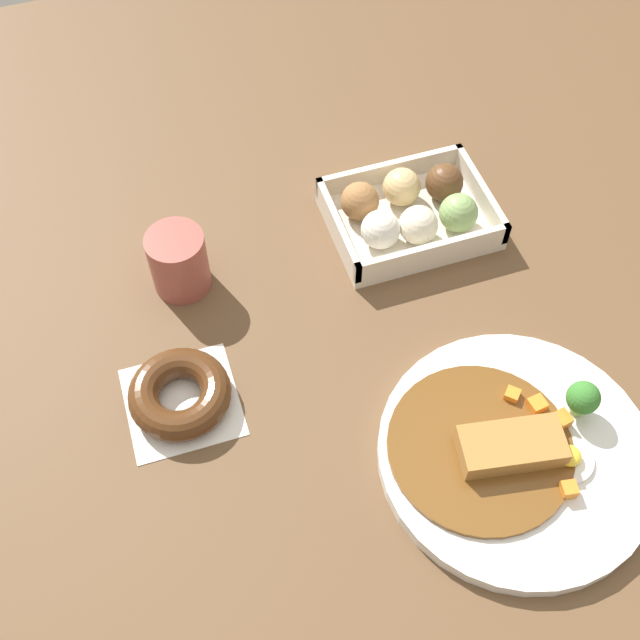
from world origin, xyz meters
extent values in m
plane|color=brown|center=(0.00, 0.00, 0.00)|extent=(1.60, 1.60, 0.00)
cylinder|color=white|center=(-0.09, 0.16, 0.01)|extent=(0.29, 0.29, 0.02)
cylinder|color=brown|center=(-0.05, 0.14, 0.02)|extent=(0.19, 0.19, 0.01)
cube|color=#A87538|center=(-0.07, 0.16, 0.04)|extent=(0.11, 0.07, 0.02)
cylinder|color=white|center=(-0.13, 0.18, 0.02)|extent=(0.05, 0.05, 0.00)
ellipsoid|color=yellow|center=(-0.13, 0.18, 0.03)|extent=(0.02, 0.02, 0.01)
cylinder|color=#8CB766|center=(-0.16, 0.14, 0.03)|extent=(0.01, 0.01, 0.02)
sphere|color=#387A2D|center=(-0.16, 0.14, 0.05)|extent=(0.04, 0.04, 0.04)
cube|color=orange|center=(-0.11, 0.10, 0.03)|extent=(0.02, 0.02, 0.01)
cube|color=orange|center=(-0.14, 0.15, 0.03)|extent=(0.02, 0.02, 0.02)
cube|color=orange|center=(-0.11, 0.21, 0.03)|extent=(0.02, 0.02, 0.02)
cube|color=orange|center=(-0.12, 0.12, 0.03)|extent=(0.02, 0.02, 0.02)
cube|color=beige|center=(-0.10, -0.17, 0.01)|extent=(0.20, 0.15, 0.01)
cube|color=beige|center=(-0.20, -0.17, 0.03)|extent=(0.01, 0.15, 0.03)
cube|color=beige|center=(-0.01, -0.17, 0.03)|extent=(0.01, 0.15, 0.03)
cube|color=beige|center=(-0.10, -0.25, 0.03)|extent=(0.20, 0.01, 0.03)
cube|color=beige|center=(-0.10, -0.10, 0.03)|extent=(0.20, 0.01, 0.03)
sphere|color=brown|center=(-0.16, -0.20, 0.04)|extent=(0.05, 0.05, 0.05)
sphere|color=#DBB77A|center=(-0.10, -0.21, 0.04)|extent=(0.05, 0.05, 0.05)
sphere|color=#9E6B3D|center=(-0.04, -0.20, 0.04)|extent=(0.05, 0.05, 0.05)
sphere|color=#84A860|center=(-0.15, -0.14, 0.04)|extent=(0.05, 0.05, 0.05)
sphere|color=#EFE5C6|center=(-0.10, -0.14, 0.04)|extent=(0.05, 0.05, 0.05)
sphere|color=silver|center=(-0.05, -0.15, 0.04)|extent=(0.05, 0.05, 0.05)
cube|color=white|center=(0.23, -0.01, 0.00)|extent=(0.12, 0.12, 0.00)
torus|color=#4C2B14|center=(0.23, -0.01, 0.02)|extent=(0.11, 0.11, 0.03)
cylinder|color=#9E4C42|center=(0.19, -0.17, 0.04)|extent=(0.07, 0.07, 0.08)
camera|label=1|loc=(0.22, 0.43, 0.77)|focal=45.02mm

